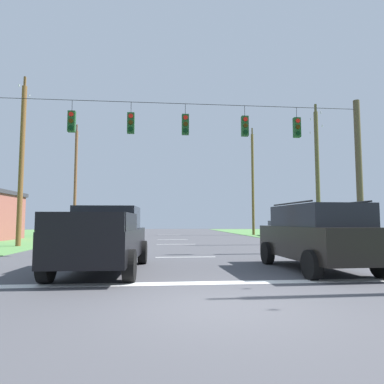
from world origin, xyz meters
TOP-DOWN VIEW (x-y plane):
  - ground_plane at (0.00, 0.00)m, footprint 120.00×120.00m
  - stop_bar_stripe at (0.00, 2.23)m, footprint 14.73×0.45m
  - lane_dash_0 at (0.00, 8.23)m, footprint 2.50×0.15m
  - lane_dash_1 at (0.00, 16.11)m, footprint 2.50×0.15m
  - lane_dash_2 at (0.00, 21.81)m, footprint 2.50×0.15m
  - lane_dash_3 at (0.00, 30.95)m, footprint 2.50×0.15m
  - overhead_signal_span at (-0.10, 9.40)m, footprint 17.57×0.31m
  - pickup_truck at (-2.75, 4.48)m, footprint 2.45×5.47m
  - suv_black at (3.70, 4.06)m, footprint 2.35×4.87m
  - distant_car_crossing_white at (10.72, 27.11)m, footprint 2.18×4.38m
  - utility_pole_mid_right at (9.15, 15.20)m, footprint 0.27×1.82m
  - utility_pole_far_right at (8.87, 29.68)m, footprint 0.27×1.81m
  - utility_pole_mid_left at (-9.34, 15.09)m, footprint 0.29×1.69m
  - utility_pole_far_left at (-9.57, 29.39)m, footprint 0.29×1.81m

SIDE VIEW (x-z plane):
  - ground_plane at x=0.00m, z-range 0.00..0.00m
  - stop_bar_stripe at x=0.00m, z-range 0.00..0.01m
  - lane_dash_0 at x=0.00m, z-range 0.00..0.01m
  - lane_dash_1 at x=0.00m, z-range 0.00..0.01m
  - lane_dash_2 at x=0.00m, z-range 0.00..0.01m
  - lane_dash_3 at x=0.00m, z-range 0.00..0.01m
  - distant_car_crossing_white at x=10.72m, z-range 0.03..1.55m
  - pickup_truck at x=-2.75m, z-range -0.01..1.94m
  - suv_black at x=3.70m, z-range 0.03..2.09m
  - overhead_signal_span at x=-0.10m, z-range 0.53..7.90m
  - utility_pole_mid_right at x=9.15m, z-range 0.04..9.26m
  - utility_pole_mid_left at x=-9.34m, z-range -0.14..10.15m
  - utility_pole_far_left at x=-9.57m, z-range -0.17..11.19m
  - utility_pole_far_right at x=8.87m, z-range -0.02..11.53m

